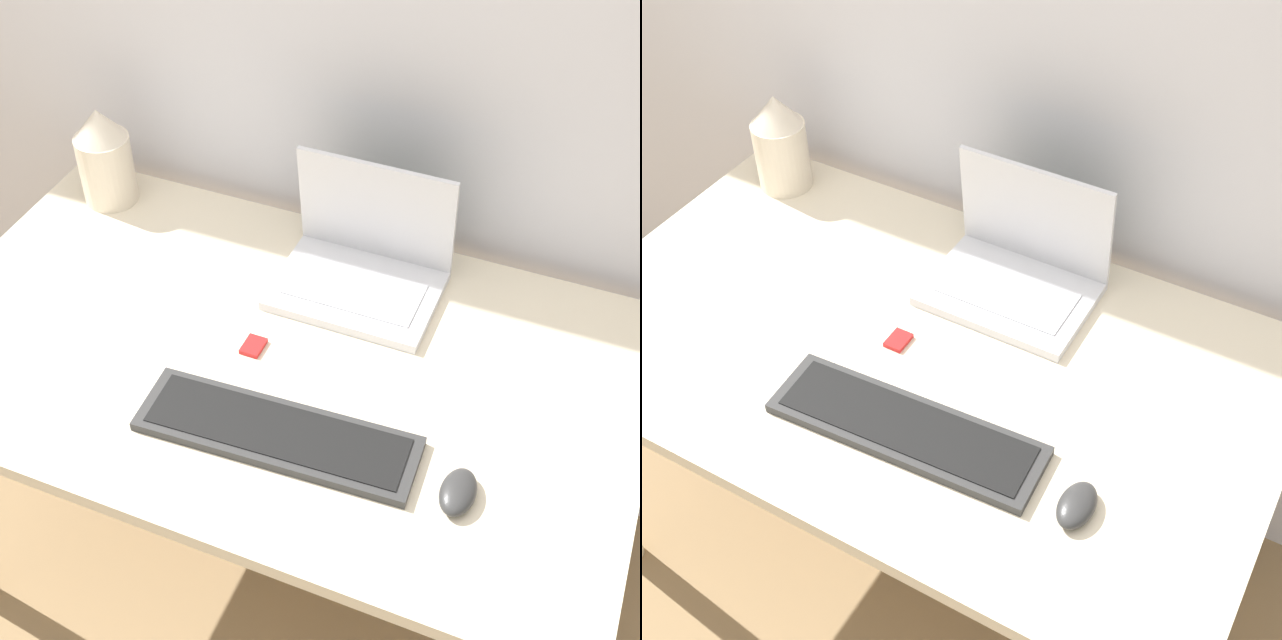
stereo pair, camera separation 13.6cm
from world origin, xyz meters
TOP-DOWN VIEW (x-y plane):
  - desk at (0.00, 0.40)m, footprint 1.33×0.80m
  - laptop at (0.08, 0.64)m, footprint 0.31×0.23m
  - keyboard at (0.09, 0.22)m, footprint 0.48×0.16m
  - mouse at (0.40, 0.22)m, footprint 0.06×0.09m
  - vase at (-0.52, 0.69)m, footprint 0.12×0.12m
  - mp3_player at (-0.04, 0.40)m, footprint 0.04×0.05m

SIDE VIEW (x-z plane):
  - desk at x=0.00m, z-range 0.28..0.98m
  - mp3_player at x=-0.04m, z-range 0.70..0.71m
  - keyboard at x=0.09m, z-range 0.70..0.72m
  - mouse at x=0.40m, z-range 0.70..0.74m
  - laptop at x=0.08m, z-range 0.63..0.88m
  - vase at x=-0.52m, z-range 0.70..0.92m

